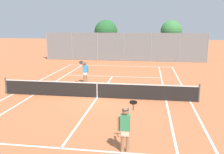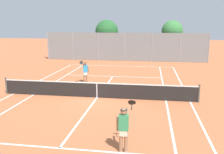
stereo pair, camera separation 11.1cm
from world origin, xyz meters
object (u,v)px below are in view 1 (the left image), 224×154
at_px(loose_tennis_ball_4, 72,67).
at_px(tree_behind_left, 106,32).
at_px(tennis_net, 97,90).
at_px(player_near_side, 125,127).
at_px(loose_tennis_ball_0, 120,72).
at_px(loose_tennis_ball_3, 144,67).
at_px(loose_tennis_ball_1, 96,96).
at_px(tree_behind_right, 171,32).
at_px(loose_tennis_ball_5, 68,71).
at_px(player_far_left, 85,71).
at_px(loose_tennis_ball_2, 123,67).

distance_m(loose_tennis_ball_4, tree_behind_left, 8.46).
bearing_deg(tennis_net, player_near_side, -69.82).
bearing_deg(loose_tennis_ball_0, loose_tennis_ball_3, 54.55).
distance_m(tennis_net, loose_tennis_ball_1, 0.53).
bearing_deg(loose_tennis_ball_1, tennis_net, -53.55).
distance_m(player_near_side, loose_tennis_ball_4, 17.97).
relative_size(loose_tennis_ball_3, tree_behind_right, 0.01).
bearing_deg(loose_tennis_ball_4, player_near_side, -66.67).
height_order(tree_behind_left, tree_behind_right, tree_behind_left).
height_order(loose_tennis_ball_5, tree_behind_right, tree_behind_right).
xyz_separation_m(player_far_left, tree_behind_right, (7.41, 14.29, 2.56)).
relative_size(player_near_side, loose_tennis_ball_0, 26.88).
bearing_deg(tennis_net, tree_behind_left, 98.06).
bearing_deg(loose_tennis_ball_0, loose_tennis_ball_4, 157.96).
distance_m(player_near_side, player_far_left, 10.79).
xyz_separation_m(player_near_side, loose_tennis_ball_3, (0.31, 17.44, -0.89)).
relative_size(tennis_net, loose_tennis_ball_4, 181.82).
relative_size(loose_tennis_ball_1, tree_behind_right, 0.01).
bearing_deg(tennis_net, loose_tennis_ball_1, 126.45).
height_order(loose_tennis_ball_2, loose_tennis_ball_4, same).
bearing_deg(player_far_left, loose_tennis_ball_1, -66.20).
bearing_deg(player_far_left, loose_tennis_ball_2, 74.51).
height_order(tennis_net, loose_tennis_ball_0, tennis_net).
distance_m(tennis_net, loose_tennis_ball_2, 11.41).
height_order(loose_tennis_ball_1, loose_tennis_ball_4, same).
xyz_separation_m(tennis_net, loose_tennis_ball_0, (0.43, 8.08, -0.48)).
relative_size(player_near_side, loose_tennis_ball_3, 26.88).
xyz_separation_m(loose_tennis_ball_1, loose_tennis_ball_5, (-4.30, 7.76, 0.00)).
relative_size(tennis_net, tree_behind_right, 2.47).
distance_m(tennis_net, player_near_side, 6.71).
bearing_deg(loose_tennis_ball_2, loose_tennis_ball_4, -167.06).
bearing_deg(tree_behind_right, player_near_side, -97.96).
distance_m(player_far_left, loose_tennis_ball_3, 8.64).
relative_size(tennis_net, player_far_left, 6.76).
height_order(player_near_side, loose_tennis_ball_5, player_near_side).
distance_m(loose_tennis_ball_2, loose_tennis_ball_4, 5.36).
bearing_deg(player_far_left, tree_behind_left, 93.28).
bearing_deg(tree_behind_left, loose_tennis_ball_1, -82.30).
bearing_deg(loose_tennis_ball_4, tree_behind_left, 72.77).
bearing_deg(loose_tennis_ball_2, tennis_net, -92.15).
bearing_deg(loose_tennis_ball_5, tennis_net, -60.85).
distance_m(loose_tennis_ball_2, loose_tennis_ball_5, 5.96).
relative_size(player_far_left, loose_tennis_ball_2, 26.88).
height_order(loose_tennis_ball_2, tree_behind_right, tree_behind_right).
bearing_deg(loose_tennis_ball_3, tree_behind_left, 128.34).
bearing_deg(player_near_side, loose_tennis_ball_3, 88.98).
relative_size(player_near_side, tree_behind_right, 0.36).
distance_m(player_near_side, loose_tennis_ball_2, 17.81).
relative_size(player_near_side, loose_tennis_ball_2, 26.88).
bearing_deg(loose_tennis_ball_4, loose_tennis_ball_1, -65.03).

